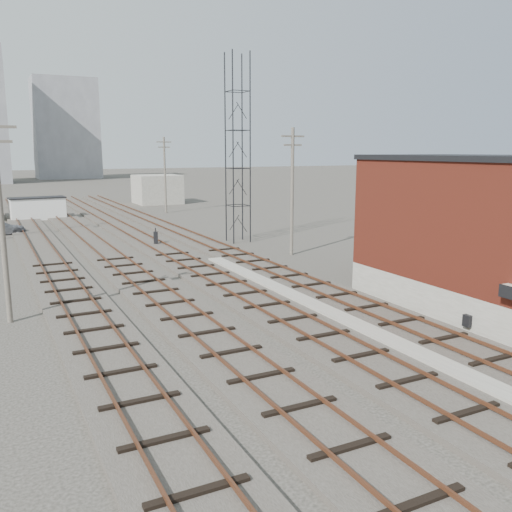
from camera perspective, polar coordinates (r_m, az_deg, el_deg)
ground at (r=66.99m, az=-15.28°, el=4.30°), size 320.00×320.00×0.00m
track_right at (r=47.50m, az=-7.20°, el=2.10°), size 3.20×90.00×0.39m
track_mid_right at (r=46.35m, az=-11.86°, el=1.73°), size 3.20×90.00×0.39m
track_mid_left at (r=45.51m, az=-16.73°, el=1.33°), size 3.20×90.00×0.39m
track_left at (r=45.02m, az=-21.74°, el=0.90°), size 3.20×90.00×0.39m
platform_curb at (r=24.68m, az=8.15°, el=-6.28°), size 0.90×28.00×0.26m
brick_building at (r=27.13m, az=23.09°, el=2.10°), size 6.54×12.20×7.22m
lattice_tower at (r=44.35m, az=-1.94°, el=11.14°), size 1.60×1.60×15.00m
utility_pole_left_a at (r=25.42m, az=-25.29°, el=4.04°), size 1.80×0.24×9.00m
utility_pole_right_a at (r=38.69m, az=3.83°, el=7.13°), size 1.80×0.24×9.00m
utility_pole_right_b at (r=66.29m, az=-9.57°, el=8.64°), size 1.80×0.24×9.00m
apartment_right at (r=156.80m, az=-19.38°, el=12.50°), size 16.00×12.00×26.00m
shed_right at (r=78.63m, az=-10.36°, el=6.93°), size 6.00×6.00×4.00m
switch_stand at (r=43.35m, az=-10.50°, el=1.86°), size 0.41×0.41×1.36m
site_trailer at (r=63.98m, az=-21.99°, el=4.69°), size 5.90×2.83×2.43m
car_grey at (r=53.65m, az=-25.35°, el=2.70°), size 4.27×1.78×1.23m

